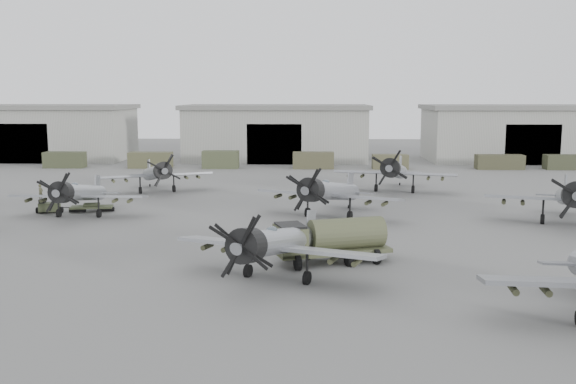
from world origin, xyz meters
name	(u,v)px	position (x,y,z in m)	size (l,w,h in m)	color
ground	(230,258)	(0.00, 0.00, 0.00)	(220.00, 220.00, 0.00)	slate
hangar_left	(40,132)	(-38.00, 61.96, 4.37)	(29.00, 14.80, 8.70)	gray
hangar_center	(276,132)	(0.00, 61.96, 4.37)	(29.00, 14.80, 8.70)	gray
hangar_right	(518,133)	(38.00, 61.96, 4.37)	(29.00, 14.80, 8.70)	gray
support_truck_1	(65,160)	(-29.61, 50.00, 1.12)	(5.68, 2.20, 2.25)	#393E28
support_truck_2	(151,160)	(-17.30, 50.00, 1.13)	(6.05, 2.20, 2.25)	#48492F
support_truck_3	(221,160)	(-7.32, 50.00, 1.23)	(5.08, 2.20, 2.45)	#40472E
support_truck_4	(313,160)	(5.77, 50.00, 1.16)	(5.74, 2.20, 2.32)	#46442E
support_truck_5	(390,162)	(16.54, 50.00, 1.01)	(4.96, 2.20, 2.02)	#4B4931
support_truck_6	(500,162)	(31.76, 50.00, 1.01)	(6.52, 2.20, 2.02)	#3C3C27
support_truck_7	(563,162)	(40.56, 50.00, 1.01)	(5.10, 2.20, 2.02)	#353925
aircraft_near_1	(276,243)	(3.19, -4.98, 2.20)	(11.93, 10.78, 4.83)	#94979C
aircraft_mid_1	(77,193)	(-14.54, 13.22, 2.09)	(11.43, 10.28, 4.60)	#95999D
aircraft_mid_2	(328,192)	(6.68, 13.38, 2.30)	(12.41, 11.24, 5.05)	gray
aircraft_mid_3	(571,196)	(25.82, 10.92, 2.40)	(13.16, 11.85, 5.27)	gray
aircraft_far_0	(157,173)	(-10.98, 27.05, 2.15)	(11.59, 10.49, 4.72)	gray
aircraft_far_1	(395,170)	(14.23, 28.17, 2.37)	(13.07, 11.77, 5.20)	#9EA0A6
fuel_tanker	(331,238)	(6.42, -0.85, 1.58)	(7.52, 4.79, 2.75)	#464A30
tug_trailer	(66,207)	(-16.51, 15.54, 0.47)	(6.40, 2.20, 1.27)	#373D28
ground_crew	(41,192)	(-21.34, 21.80, 0.80)	(0.59, 0.39, 1.61)	#41402A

